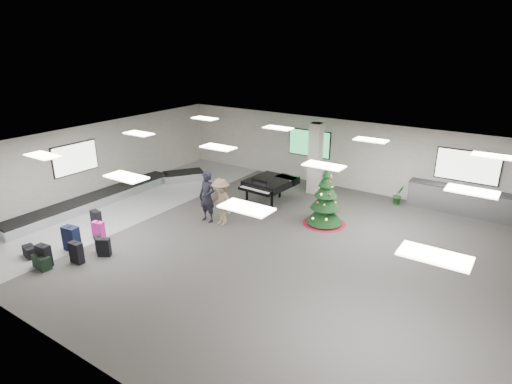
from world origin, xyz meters
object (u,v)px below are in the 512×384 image
Objects in this scene: service_counter at (460,200)px; christmas_tree at (325,204)px; pink_suitcase at (99,230)px; grand_piano at (269,183)px; traveler_b at (221,202)px; baggage_carousel at (115,195)px; traveler_a at (207,197)px; potted_plant_left at (398,195)px.

christmas_tree reaches higher than service_counter.
pink_suitcase is 7.05m from grand_piano.
baggage_carousel is at bearing -161.59° from traveler_b.
traveler_a reaches higher than potted_plant_left.
service_counter is at bearing 30.01° from pink_suitcase.
traveler_b is 7.63m from potted_plant_left.
grand_piano reaches higher than potted_plant_left.
grand_piano is at bearing -148.39° from potted_plant_left.
baggage_carousel is 4.34× the size of grand_piano.
grand_piano is (-2.94, 0.69, 0.06)m from christmas_tree.
pink_suitcase is 4.45m from traveler_b.
christmas_tree is at bearing 32.96° from traveler_a.
potted_plant_left is at bearing 64.17° from christmas_tree.
service_counter reaches higher than baggage_carousel.
traveler_a is (-0.91, -2.97, 0.12)m from grand_piano.
traveler_b is 2.12× the size of potted_plant_left.
potted_plant_left is (10.49, 6.30, 0.21)m from baggage_carousel.
traveler_b reaches higher than grand_piano.
grand_piano reaches higher than pink_suitcase.
grand_piano reaches higher than service_counter.
baggage_carousel is at bearing -152.33° from service_counter.
christmas_tree is at bearing 29.32° from pink_suitcase.
pink_suitcase is 0.76× the size of potted_plant_left.
service_counter reaches higher than potted_plant_left.
christmas_tree is (6.06, 5.60, 0.49)m from pink_suitcase.
christmas_tree is at bearing -9.66° from grand_piano.
pink_suitcase is at bearing -136.56° from service_counter.
christmas_tree reaches higher than grand_piano.
potted_plant_left is at bearing 35.21° from grand_piano.
pink_suitcase is at bearing -137.24° from christmas_tree.
service_counter is 10.11m from traveler_a.
grand_piano is at bearing 166.75° from christmas_tree.
baggage_carousel is 11.35× the size of potted_plant_left.
potted_plant_left is (4.67, 2.87, -0.44)m from grand_piano.
traveler_a is (4.92, 0.47, 0.78)m from baggage_carousel.
grand_piano is 1.23× the size of traveler_b.
christmas_tree is 3.92m from traveler_b.
pink_suitcase is at bearing -112.77° from grand_piano.
traveler_b reaches higher than service_counter.
baggage_carousel is 5.00m from traveler_a.
service_counter is 13.96m from pink_suitcase.
baggage_carousel is 2.40× the size of service_counter.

